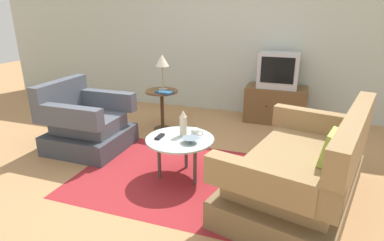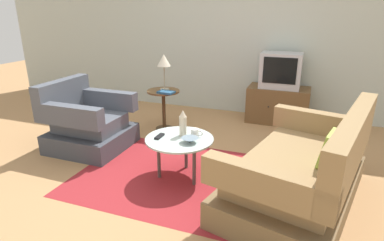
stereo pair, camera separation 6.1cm
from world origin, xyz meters
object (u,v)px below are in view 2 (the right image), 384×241
at_px(television, 281,70).
at_px(tv_remote_dark, 159,136).
at_px(coffee_table, 179,142).
at_px(tv_stand, 278,105).
at_px(vase, 183,123).
at_px(bowl, 190,140).
at_px(table_lamp, 164,62).
at_px(side_table, 164,102).
at_px(book, 166,92).
at_px(mug, 195,133).
at_px(armchair, 87,124).
at_px(couch, 302,173).

height_order(television, tv_remote_dark, television).
bearing_deg(coffee_table, tv_stand, 70.49).
relative_size(vase, bowl, 1.62).
xyz_separation_m(coffee_table, vase, (0.01, 0.08, 0.18)).
bearing_deg(coffee_table, table_lamp, 120.75).
bearing_deg(tv_remote_dark, side_table, 24.08).
height_order(coffee_table, tv_stand, tv_stand).
distance_m(vase, book, 1.19).
bearing_deg(tv_remote_dark, coffee_table, -75.17).
bearing_deg(coffee_table, bowl, -26.37).
distance_m(tv_stand, mug, 2.13).
height_order(armchair, coffee_table, armchair).
bearing_deg(vase, coffee_table, -96.67).
height_order(television, table_lamp, table_lamp).
bearing_deg(television, mug, -107.02).
xyz_separation_m(vase, bowl, (0.13, -0.15, -0.11)).
distance_m(armchair, book, 1.10).
xyz_separation_m(couch, television, (-0.44, 2.17, 0.51)).
distance_m(tv_stand, bowl, 2.29).
bearing_deg(television, coffee_table, -109.55).
distance_m(armchair, side_table, 1.10).
bearing_deg(bowl, tv_remote_dark, 176.87).
height_order(side_table, vase, vase).
height_order(coffee_table, mug, mug).
xyz_separation_m(couch, table_lamp, (-1.92, 1.28, 0.69)).
relative_size(table_lamp, vase, 1.83).
bearing_deg(mug, side_table, 128.42).
relative_size(table_lamp, mug, 3.94).
bearing_deg(bowl, mug, 91.31).
relative_size(table_lamp, bowl, 2.97).
xyz_separation_m(coffee_table, tv_remote_dark, (-0.20, -0.05, 0.05)).
bearing_deg(armchair, bowl, 76.03).
bearing_deg(tv_remote_dark, television, -23.04).
xyz_separation_m(couch, book, (-1.83, 1.12, 0.31)).
xyz_separation_m(tv_stand, table_lamp, (-1.49, -0.90, 0.71)).
xyz_separation_m(side_table, table_lamp, (0.01, 0.02, 0.56)).
relative_size(television, book, 2.49).
height_order(couch, coffee_table, couch).
bearing_deg(couch, book, 72.36).
height_order(tv_stand, bowl, tv_stand).
xyz_separation_m(armchair, television, (2.14, 1.81, 0.50)).
relative_size(mug, tv_remote_dark, 0.87).
bearing_deg(mug, bowl, -88.69).
bearing_deg(side_table, bowl, -55.32).
xyz_separation_m(side_table, bowl, (0.88, -1.27, 0.05)).
relative_size(armchair, tv_remote_dark, 6.09).
height_order(couch, book, couch).
xyz_separation_m(mug, tv_remote_dark, (-0.33, -0.15, -0.03)).
height_order(bowl, book, book).
bearing_deg(coffee_table, side_table, 121.66).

